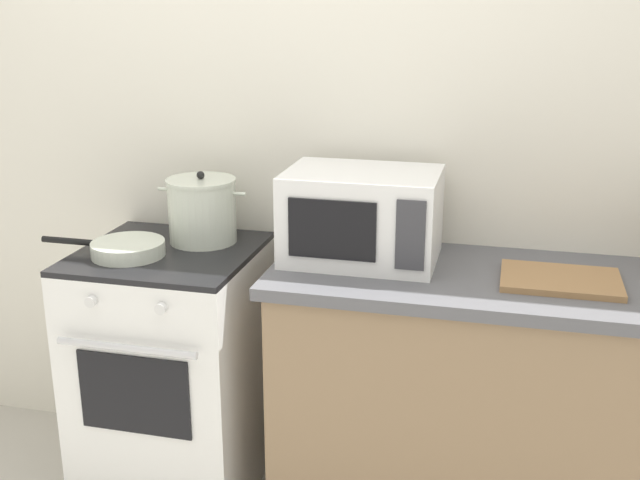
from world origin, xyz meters
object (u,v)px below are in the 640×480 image
at_px(stove, 174,370).
at_px(cutting_board, 560,280).
at_px(frying_pan, 126,248).
at_px(stock_pot, 202,210).
at_px(microwave, 362,216).

relative_size(stove, cutting_board, 2.56).
bearing_deg(frying_pan, stove, 37.99).
relative_size(stock_pot, frying_pan, 0.73).
relative_size(microwave, cutting_board, 1.39).
bearing_deg(stock_pot, microwave, -4.85).
bearing_deg(frying_pan, microwave, 11.75).
distance_m(frying_pan, microwave, 0.81).
xyz_separation_m(stove, frying_pan, (-0.11, -0.08, 0.48)).
bearing_deg(microwave, stock_pot, 175.15).
height_order(frying_pan, microwave, microwave).
distance_m(frying_pan, cutting_board, 1.42).
xyz_separation_m(stock_pot, microwave, (0.59, -0.05, 0.03)).
bearing_deg(stock_pot, cutting_board, -5.95).
bearing_deg(stove, stock_pot, 56.15).
bearing_deg(microwave, frying_pan, -168.25).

